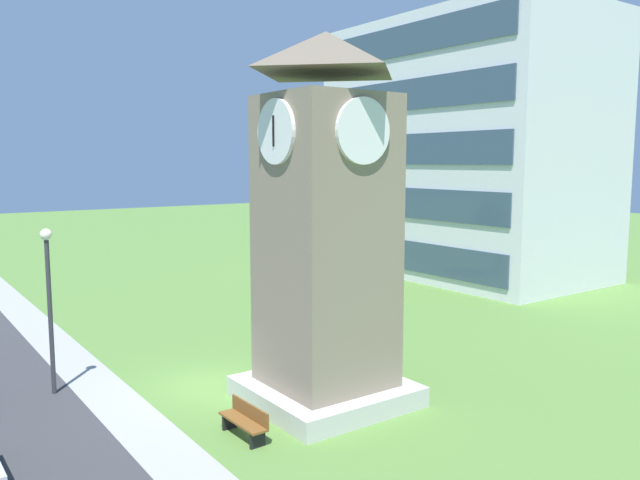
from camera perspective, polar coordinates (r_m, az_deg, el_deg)
ground_plane at (r=21.65m, az=-9.95°, el=-12.65°), size 160.00×160.00×0.00m
kerb_strip at (r=20.63m, az=-17.74°, el=-13.89°), size 120.00×1.60×0.01m
office_building at (r=42.42m, az=12.80°, el=7.88°), size 16.98×10.26×16.00m
clock_tower at (r=18.78m, az=0.52°, el=-0.12°), size 4.44×4.44×10.95m
park_bench at (r=17.53m, az=-6.75°, el=-15.81°), size 1.81×0.54×0.88m
street_lamp at (r=21.35m, az=-23.20°, el=-4.23°), size 0.36×0.36×5.23m
tree_near_tower at (r=33.23m, az=1.03°, el=0.49°), size 3.12×3.12×5.04m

